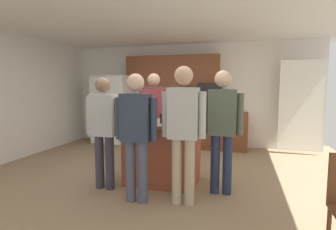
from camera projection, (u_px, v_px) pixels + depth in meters
The scene contains 17 objects.
floor at pixel (155, 179), 4.43m from camera, with size 7.04×7.04×0.00m, color #937A5B.
ceiling at pixel (154, 17), 4.15m from camera, with size 7.04×7.04×0.00m, color white.
back_wall at pixel (189, 95), 6.97m from camera, with size 6.40×0.10×2.60m, color white.
french_door_window_panel at pixel (300, 106), 5.91m from camera, with size 0.90×0.06×2.00m, color white.
cabinet_run_upper at pixel (172, 71), 6.82m from camera, with size 2.40×0.38×0.75m.
cabinet_run_lower at pixel (210, 130), 6.60m from camera, with size 1.80×0.63×0.90m.
refrigerator at pixel (112, 110), 7.16m from camera, with size 0.94×0.76×1.81m.
microwave_over_range at pixel (211, 89), 6.51m from camera, with size 0.56×0.40×0.32m, color black.
kitchen_island at pixel (163, 152), 4.23m from camera, with size 1.23×0.90×0.97m.
person_elder_center at pixel (183, 125), 3.38m from camera, with size 0.57×0.23×1.78m.
person_guest_by_door at pixel (154, 113), 4.98m from camera, with size 0.57×0.23×1.76m.
person_guest_right at pixel (104, 126), 3.92m from camera, with size 0.57×0.22×1.66m.
person_guest_left at pixel (136, 129), 3.46m from camera, with size 0.57×0.22×1.69m.
person_host_foreground at pixel (222, 123), 3.72m from camera, with size 0.57×0.23×1.75m.
glass_pilsner at pixel (182, 117), 4.22m from camera, with size 0.07×0.07×0.16m.
glass_dark_ale at pixel (142, 120), 3.96m from camera, with size 0.07×0.07×0.12m.
glass_stout_tall at pixel (162, 118), 4.07m from camera, with size 0.07×0.07×0.14m.
Camera 1 is at (1.38, -4.07, 1.53)m, focal length 28.53 mm.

